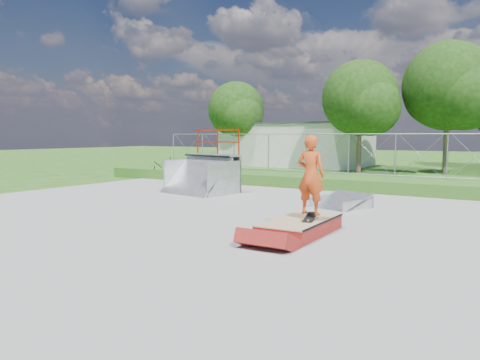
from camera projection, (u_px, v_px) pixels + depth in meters
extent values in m
plane|color=#275718|center=(206.00, 224.00, 11.79)|extent=(120.00, 120.00, 0.00)
cube|color=#999997|center=(206.00, 223.00, 11.78)|extent=(20.00, 16.00, 0.04)
cube|color=#275718|center=(340.00, 182.00, 19.75)|extent=(24.00, 3.00, 0.50)
cube|color=maroon|center=(300.00, 228.00, 10.47)|extent=(1.17, 2.36, 0.33)
cube|color=tan|center=(300.00, 220.00, 10.45)|extent=(1.19, 2.38, 0.02)
cube|color=black|center=(310.00, 218.00, 10.45)|extent=(0.39, 0.82, 0.13)
imported|color=#D74C1B|center=(311.00, 178.00, 10.36)|extent=(0.66, 0.45, 1.77)
cube|color=silver|center=(296.00, 145.00, 34.40)|extent=(10.00, 6.00, 3.00)
cylinder|color=brown|center=(359.00, 152.00, 27.87)|extent=(0.30, 0.30, 2.45)
sphere|color=black|center=(360.00, 98.00, 27.56)|extent=(4.48, 4.48, 4.48)
sphere|color=black|center=(371.00, 107.00, 26.70)|extent=(3.36, 3.36, 3.36)
cylinder|color=brown|center=(446.00, 149.00, 27.14)|extent=(0.30, 0.30, 2.80)
sphere|color=black|center=(448.00, 86.00, 26.79)|extent=(5.12, 5.12, 5.12)
sphere|color=black|center=(465.00, 96.00, 25.80)|extent=(3.84, 3.84, 3.84)
cylinder|color=brown|center=(236.00, 150.00, 34.88)|extent=(0.30, 0.30, 2.27)
sphere|color=black|center=(236.00, 110.00, 34.60)|extent=(4.16, 4.16, 4.16)
sphere|color=black|center=(241.00, 116.00, 33.80)|extent=(3.12, 3.12, 3.12)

